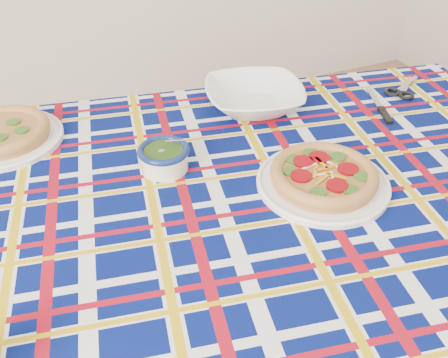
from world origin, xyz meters
name	(u,v)px	position (x,y,z in m)	size (l,w,h in m)	color
dining_table	(245,212)	(0.11, 0.40, 0.60)	(1.57, 1.15, 0.67)	brown
tablecloth	(245,204)	(0.11, 0.40, 0.63)	(1.46, 0.92, 0.09)	#040F4E
main_focaccia_plate	(324,175)	(0.25, 0.34, 0.70)	(0.27, 0.27, 0.05)	#AC723D
pesto_bowl	(164,156)	(-0.02, 0.52, 0.71)	(0.11, 0.11, 0.06)	#1A320D
serving_bowl	(254,97)	(0.27, 0.69, 0.70)	(0.25, 0.25, 0.06)	white
second_focaccia_plate	(2,132)	(-0.32, 0.78, 0.70)	(0.27, 0.27, 0.05)	#AC723D
table_knife	(375,99)	(0.58, 0.59, 0.68)	(0.20, 0.02, 0.01)	silver
kitchen_scissors	(407,84)	(0.71, 0.62, 0.68)	(0.17, 0.08, 0.01)	silver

